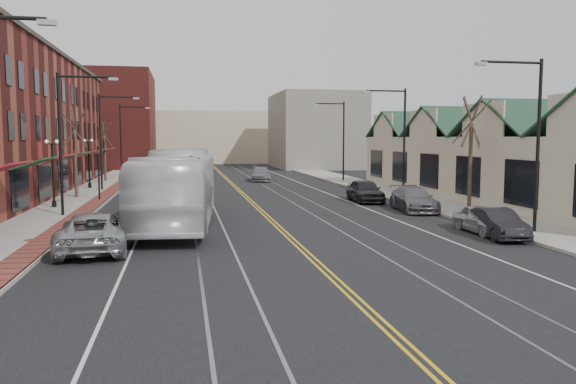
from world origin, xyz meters
name	(u,v)px	position (x,y,z in m)	size (l,w,h in m)	color
ground	(331,277)	(0.00, 0.00, 0.00)	(160.00, 160.00, 0.00)	black
sidewalk_left	(68,208)	(-12.00, 20.00, 0.07)	(4.00, 120.00, 0.15)	gray
sidewalk_right	(420,200)	(12.00, 20.00, 0.07)	(4.00, 120.00, 0.15)	gray
building_right	(498,168)	(18.00, 20.00, 2.30)	(8.00, 36.00, 4.60)	beige
backdrop_left	(105,121)	(-16.00, 70.00, 7.00)	(14.00, 18.00, 14.00)	maroon
backdrop_mid	(209,138)	(0.00, 85.00, 4.50)	(22.00, 14.00, 9.00)	beige
backdrop_right	(315,131)	(15.00, 65.00, 5.50)	(12.00, 16.00, 11.00)	slate
streetlight_l_1	(68,129)	(-11.05, 16.00, 5.03)	(3.33, 0.25, 8.00)	black
streetlight_l_2	(106,132)	(-11.05, 32.00, 5.03)	(3.33, 0.25, 8.00)	black
streetlight_l_3	(125,133)	(-11.05, 48.00, 5.03)	(3.33, 0.25, 8.00)	black
streetlight_r_0	(530,127)	(11.05, 6.00, 5.03)	(3.33, 0.25, 8.00)	black
streetlight_r_1	(399,131)	(11.05, 22.00, 5.03)	(3.33, 0.25, 8.00)	black
streetlight_r_2	(339,133)	(11.05, 38.00, 5.03)	(3.33, 0.25, 8.00)	black
lamppost_l_2	(53,175)	(-12.80, 20.00, 2.20)	(0.84, 0.28, 4.27)	black
lamppost_l_3	(89,164)	(-12.80, 34.00, 2.20)	(0.84, 0.28, 4.27)	black
tree_left_near	(75,152)	(-12.50, 26.00, 3.51)	(1.78, 1.37, 6.48)	#382B21
tree_left_far	(105,150)	(-12.50, 42.00, 3.28)	(1.66, 1.28, 6.02)	#382B21
tree_right_mid	(471,151)	(12.50, 14.00, 3.75)	(1.90, 1.46, 6.93)	#382B21
manhole_far	(32,240)	(-11.20, 8.00, 0.16)	(0.60, 0.60, 0.02)	#592D19
traffic_signal	(99,169)	(-10.60, 24.00, 2.35)	(0.18, 0.15, 3.80)	black
transit_bus	(178,188)	(-5.00, 11.94, 1.95)	(3.27, 13.99, 3.90)	silver
parked_suv	(93,232)	(-8.31, 5.80, 0.79)	(2.61, 5.66, 1.57)	#9FA1A5
parked_car_a	(483,219)	(9.30, 6.75, 0.67)	(1.58, 3.94, 1.34)	#A9AAB0
parked_car_b	(497,223)	(9.30, 5.55, 0.66)	(1.41, 4.03, 1.33)	black
parked_car_c	(414,199)	(9.30, 14.96, 0.74)	(2.08, 5.12, 1.49)	slate
parked_car_d	(365,191)	(7.91, 20.23, 0.80)	(1.90, 4.73, 1.61)	black
distant_car_left	(178,172)	(-5.26, 45.75, 0.68)	(1.43, 4.11, 1.35)	black
distant_car_right	(261,174)	(3.28, 40.50, 0.72)	(2.02, 4.97, 1.44)	slate
distant_car_far	(154,167)	(-8.35, 55.21, 0.82)	(1.94, 4.82, 1.64)	#AFB0B7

